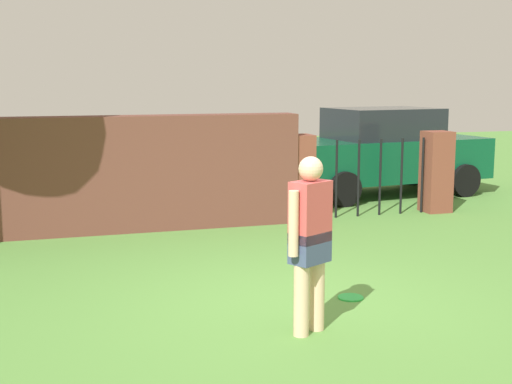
# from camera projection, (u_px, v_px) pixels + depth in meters

# --- Properties ---
(ground_plane) EXTENTS (40.00, 40.00, 0.00)m
(ground_plane) POSITION_uv_depth(u_px,v_px,m) (299.00, 306.00, 7.21)
(ground_plane) COLOR #568C3D
(brick_wall) EXTENTS (5.89, 0.50, 1.75)m
(brick_wall) POSITION_uv_depth(u_px,v_px,m) (108.00, 175.00, 10.59)
(brick_wall) COLOR brown
(brick_wall) RESTS_ON ground
(person) EXTENTS (0.48, 0.37, 1.62)m
(person) POSITION_uv_depth(u_px,v_px,m) (310.00, 237.00, 6.33)
(person) COLOR beige
(person) RESTS_ON ground
(fence_gate) EXTENTS (2.98, 0.44, 1.40)m
(fence_gate) POSITION_uv_depth(u_px,v_px,m) (369.00, 175.00, 11.86)
(fence_gate) COLOR brown
(fence_gate) RESTS_ON ground
(car) EXTENTS (4.37, 2.30, 1.72)m
(car) POSITION_uv_depth(u_px,v_px,m) (382.00, 152.00, 14.01)
(car) COLOR #0C4C2D
(car) RESTS_ON ground
(frisbee_green) EXTENTS (0.27, 0.27, 0.02)m
(frisbee_green) POSITION_uv_depth(u_px,v_px,m) (351.00, 297.00, 7.47)
(frisbee_green) COLOR green
(frisbee_green) RESTS_ON ground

